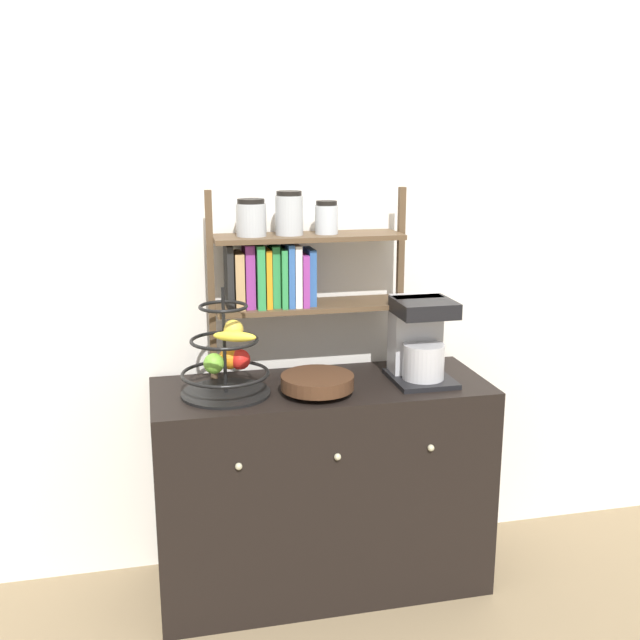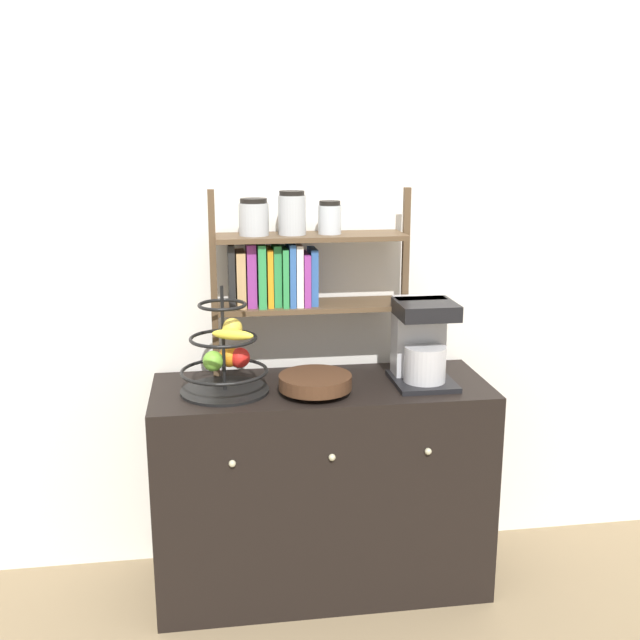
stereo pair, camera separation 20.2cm
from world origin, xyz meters
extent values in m
plane|color=#847051|center=(0.00, 0.00, 0.00)|extent=(12.00, 12.00, 0.00)
cube|color=silver|center=(0.00, 0.51, 1.30)|extent=(7.00, 0.05, 2.60)
cube|color=black|center=(0.00, 0.23, 0.40)|extent=(1.21, 0.47, 0.79)
sphere|color=#B2AD8C|center=(-0.33, -0.01, 0.62)|extent=(0.02, 0.02, 0.02)
sphere|color=#B2AD8C|center=(0.00, -0.01, 0.62)|extent=(0.02, 0.02, 0.02)
sphere|color=#B2AD8C|center=(0.33, -0.01, 0.62)|extent=(0.02, 0.02, 0.02)
cube|color=black|center=(0.36, 0.20, 0.80)|extent=(0.21, 0.25, 0.02)
cube|color=#B7B7BC|center=(0.36, 0.27, 0.95)|extent=(0.18, 0.10, 0.29)
cylinder|color=#B7B7BC|center=(0.36, 0.18, 0.87)|extent=(0.15, 0.15, 0.13)
cube|color=black|center=(0.36, 0.19, 1.07)|extent=(0.20, 0.20, 0.06)
cylinder|color=black|center=(-0.35, 0.21, 0.80)|extent=(0.31, 0.31, 0.01)
cylinder|color=black|center=(-0.35, 0.21, 0.99)|extent=(0.01, 0.01, 0.37)
torus|color=black|center=(-0.35, 0.21, 0.87)|extent=(0.31, 0.31, 0.01)
torus|color=black|center=(-0.35, 0.21, 0.99)|extent=(0.24, 0.24, 0.01)
torus|color=black|center=(-0.35, 0.21, 1.10)|extent=(0.17, 0.17, 0.01)
sphere|color=red|center=(-0.29, 0.25, 0.90)|extent=(0.07, 0.07, 0.07)
sphere|color=#6BAD33|center=(-0.38, 0.22, 0.90)|extent=(0.07, 0.07, 0.07)
sphere|color=orange|center=(-0.33, 0.26, 0.91)|extent=(0.08, 0.08, 0.08)
ellipsoid|color=yellow|center=(-0.31, 0.17, 1.01)|extent=(0.15, 0.09, 0.04)
sphere|color=gold|center=(-0.31, 0.21, 1.02)|extent=(0.07, 0.07, 0.07)
cylinder|color=#422819|center=(-0.04, 0.14, 0.80)|extent=(0.14, 0.14, 0.02)
cylinder|color=#422819|center=(-0.04, 0.14, 0.84)|extent=(0.25, 0.25, 0.05)
cube|color=brown|center=(-0.37, 0.37, 1.14)|extent=(0.02, 0.02, 0.69)
cube|color=brown|center=(0.34, 0.37, 1.14)|extent=(0.02, 0.02, 0.69)
cube|color=brown|center=(-0.02, 0.37, 1.05)|extent=(0.68, 0.20, 0.02)
cube|color=brown|center=(-0.02, 0.37, 1.31)|extent=(0.68, 0.20, 0.02)
cube|color=black|center=(-0.31, 0.37, 1.18)|extent=(0.02, 0.14, 0.23)
cube|color=tan|center=(-0.27, 0.37, 1.16)|extent=(0.03, 0.14, 0.20)
cube|color=#8C338C|center=(-0.24, 0.37, 1.18)|extent=(0.03, 0.12, 0.23)
cube|color=#2D8C47|center=(-0.20, 0.37, 1.18)|extent=(0.03, 0.16, 0.23)
cube|color=orange|center=(-0.17, 0.37, 1.17)|extent=(0.02, 0.14, 0.21)
cube|color=#2D8C47|center=(-0.14, 0.37, 1.17)|extent=(0.03, 0.12, 0.22)
cube|color=#2D8C47|center=(-0.12, 0.37, 1.17)|extent=(0.02, 0.16, 0.21)
cube|color=#2D599E|center=(-0.09, 0.37, 1.18)|extent=(0.02, 0.16, 0.23)
cube|color=white|center=(-0.07, 0.37, 1.17)|extent=(0.02, 0.15, 0.22)
cube|color=#8C338C|center=(-0.04, 0.37, 1.16)|extent=(0.02, 0.16, 0.19)
cube|color=#2D599E|center=(-0.01, 0.37, 1.17)|extent=(0.03, 0.12, 0.21)
cylinder|color=#ADB2B7|center=(-0.22, 0.37, 1.38)|extent=(0.11, 0.11, 0.11)
cylinder|color=black|center=(-0.22, 0.37, 1.44)|extent=(0.10, 0.10, 0.02)
cylinder|color=#ADB2B7|center=(-0.09, 0.37, 1.39)|extent=(0.10, 0.10, 0.14)
cylinder|color=black|center=(-0.09, 0.37, 1.47)|extent=(0.09, 0.09, 0.02)
cylinder|color=silver|center=(0.05, 0.37, 1.37)|extent=(0.08, 0.08, 0.10)
cylinder|color=black|center=(0.05, 0.37, 1.43)|extent=(0.08, 0.08, 0.02)
camera|label=1|loc=(-0.58, -2.26, 1.66)|focal=42.00mm
camera|label=2|loc=(-0.38, -2.30, 1.66)|focal=42.00mm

